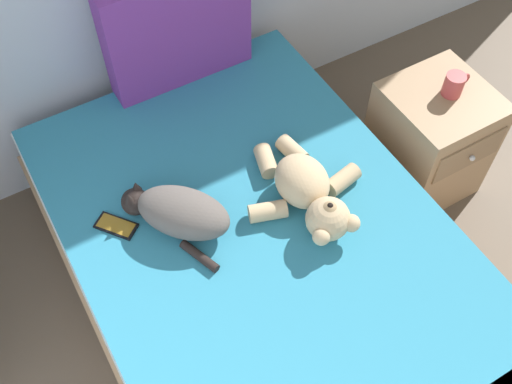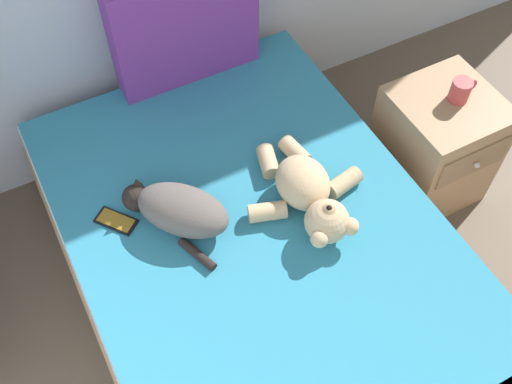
{
  "view_description": "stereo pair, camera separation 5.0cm",
  "coord_description": "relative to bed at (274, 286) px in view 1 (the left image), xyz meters",
  "views": [
    {
      "loc": [
        0.57,
        1.65,
        2.28
      ],
      "look_at": [
        1.19,
        2.71,
        0.57
      ],
      "focal_mm": 42.21,
      "sensor_mm": 36.0,
      "label": 1
    },
    {
      "loc": [
        0.61,
        1.62,
        2.28
      ],
      "look_at": [
        1.19,
        2.71,
        0.57
      ],
      "focal_mm": 42.21,
      "sensor_mm": 36.0,
      "label": 2
    }
  ],
  "objects": [
    {
      "name": "cell_phone",
      "position": [
        -0.43,
        0.38,
        0.24
      ],
      "size": [
        0.15,
        0.16,
        0.01
      ],
      "color": "black",
      "rests_on": "bed"
    },
    {
      "name": "patterned_cushion",
      "position": [
        0.12,
        0.96,
        0.49
      ],
      "size": [
        0.61,
        0.13,
        0.5
      ],
      "color": "#72338C",
      "rests_on": "bed"
    },
    {
      "name": "mug",
      "position": [
        0.97,
        0.24,
        0.36
      ],
      "size": [
        0.12,
        0.08,
        0.09
      ],
      "color": "#B23F3F",
      "rests_on": "nightstand"
    },
    {
      "name": "teddy_bear",
      "position": [
        0.21,
        0.12,
        0.31
      ],
      "size": [
        0.46,
        0.52,
        0.17
      ],
      "color": "tan",
      "rests_on": "bed"
    },
    {
      "name": "nightstand",
      "position": [
        0.94,
        0.24,
        0.04
      ],
      "size": [
        0.41,
        0.44,
        0.55
      ],
      "color": "#9E7A56",
      "rests_on": "ground_plane"
    },
    {
      "name": "bed",
      "position": [
        0.0,
        0.0,
        0.0
      ],
      "size": [
        1.3,
        2.1,
        0.47
      ],
      "color": "#9E7A56",
      "rests_on": "ground_plane"
    },
    {
      "name": "cat",
      "position": [
        -0.23,
        0.28,
        0.31
      ],
      "size": [
        0.36,
        0.43,
        0.15
      ],
      "color": "#59514C",
      "rests_on": "bed"
    }
  ]
}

